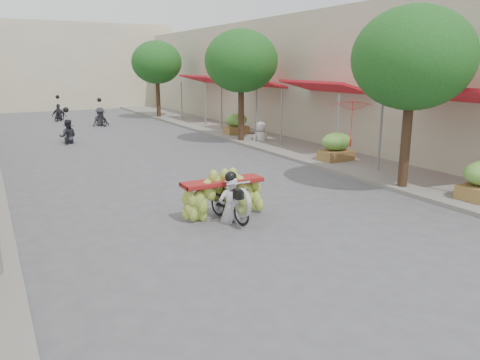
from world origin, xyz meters
name	(u,v)px	position (x,y,z in m)	size (l,w,h in m)	color
ground	(355,282)	(0.00, 0.00, 0.00)	(120.00, 120.00, 0.00)	#57565C
sidewalk_right	(259,136)	(7.00, 15.00, 0.06)	(4.00, 60.00, 0.12)	gray
shophouse_row_right	(350,77)	(11.99, 14.00, 3.00)	(9.77, 40.00, 6.00)	#B5AD96
far_building	(50,66)	(0.00, 38.00, 3.50)	(20.00, 6.00, 7.00)	beige
street_tree_near	(413,59)	(5.40, 4.00, 3.78)	(3.40, 3.40, 5.25)	#3A2719
street_tree_mid	(241,61)	(5.40, 14.00, 3.78)	(3.40, 3.40, 5.25)	#3A2719
street_tree_far	(157,63)	(5.40, 26.00, 3.78)	(3.40, 3.40, 5.25)	#3A2719
produce_crate_mid	(336,145)	(6.20, 8.00, 0.71)	(1.20, 0.88, 1.16)	brown
produce_crate_far	(236,122)	(6.20, 16.00, 0.71)	(1.20, 0.88, 1.16)	brown
banana_motorbike	(226,191)	(-0.41, 4.07, 0.69)	(2.20, 1.77, 2.04)	black
market_umbrella	(354,99)	(6.21, 7.21, 2.46)	(2.40, 2.40, 1.72)	red
pedestrian	(261,122)	(6.19, 13.49, 1.01)	(0.88, 0.53, 1.78)	silver
bg_motorbike_a	(67,127)	(-1.92, 17.70, 0.78)	(0.89, 1.51, 1.95)	black
bg_motorbike_b	(100,112)	(0.86, 23.50, 0.88)	(1.17, 1.57, 1.95)	black
bg_motorbike_c	(59,108)	(-0.96, 27.58, 0.83)	(1.17, 1.52, 1.95)	black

